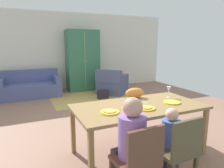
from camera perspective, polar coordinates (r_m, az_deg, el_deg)
The scene contains 21 objects.
ground_plane at distance 4.81m, azimuth -1.77°, elevation -8.91°, with size 7.47×6.31×0.02m, color #8F6754.
back_wall at distance 7.58m, azimuth -11.36°, elevation 8.80°, with size 7.47×0.10×2.70m, color silver.
dining_table at distance 3.05m, azimuth 7.51°, elevation -7.09°, with size 1.90×0.97×0.76m.
plate_near_man at distance 2.70m, azimuth -0.62°, elevation -7.81°, with size 0.25×0.25×0.02m, color yellow.
pizza_near_man at distance 2.69m, azimuth -0.63°, elevation -7.51°, with size 0.17×0.17×0.01m, color gold.
plate_near_child at distance 2.89m, azimuth 9.45°, elevation -6.65°, with size 0.25×0.25×0.02m, color yellow.
pizza_near_child at distance 2.88m, azimuth 9.46°, elevation -6.37°, with size 0.17×0.17×0.01m, color gold.
plate_near_woman at distance 3.26m, azimuth 16.34°, elevation -4.90°, with size 0.25×0.25×0.02m, color yellow.
wine_glass at distance 3.53m, azimuth 15.49°, elevation -1.52°, with size 0.07×0.07×0.19m.
fork at distance 2.86m, azimuth 3.19°, elevation -6.85°, with size 0.02×0.15×0.01m, color silver.
knife at distance 3.20m, azimuth 9.20°, elevation -4.96°, with size 0.01×0.17×0.01m, color silver.
dining_chair_man at distance 2.24m, azimuth 7.50°, elevation -20.06°, with size 0.44×0.44×0.87m.
person_man at distance 2.35m, azimuth 5.02°, elevation -17.70°, with size 0.30×0.41×1.11m.
dining_chair_child at distance 2.52m, azimuth 18.08°, elevation -16.71°, with size 0.44×0.44×0.87m.
person_child at distance 2.65m, azimuth 15.34°, elevation -16.47°, with size 0.22×0.29×0.92m.
cat at distance 3.40m, azimuth 6.32°, elevation -2.49°, with size 0.32×0.16×0.17m, color orange.
area_rug at distance 6.44m, azimuth -5.05°, elevation -3.56°, with size 2.60×1.80×0.01m, color tan.
couch at distance 6.88m, azimuth -21.78°, elevation -0.83°, with size 1.79×0.86×0.82m.
armchair at distance 6.77m, azimuth -0.00°, elevation -0.05°, with size 1.21×1.21×0.82m.
armoire at distance 7.30m, azimuth -8.13°, elevation 6.46°, with size 1.10×0.59×2.10m.
handbag at distance 6.20m, azimuth -2.53°, elevation -2.91°, with size 0.32×0.16×0.26m, color black.
Camera 1 is at (-1.74, -3.61, 1.65)m, focal length 32.89 mm.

